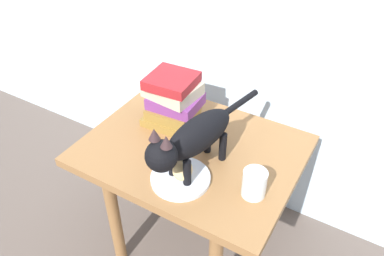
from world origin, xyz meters
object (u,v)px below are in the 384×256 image
plate (180,178)px  bread_roll (183,170)px  candle_jar (254,185)px  side_table (192,164)px  cat (192,139)px  book_stack (173,100)px

plate → bread_roll: bread_roll is taller
bread_roll → candle_jar: bearing=14.1°
side_table → bread_roll: size_ratio=8.76×
cat → candle_jar: (0.20, 0.01, -0.09)m
book_stack → cat: bearing=-45.1°
side_table → candle_jar: 0.30m
side_table → bread_roll: bearing=-70.4°
plate → cat: size_ratio=0.38×
side_table → candle_jar: (0.26, -0.09, 0.12)m
side_table → book_stack: 0.23m
book_stack → plate: bearing=-53.4°
cat → book_stack: 0.27m
plate → candle_jar: candle_jar is taller
bread_roll → book_stack: size_ratio=0.42×
side_table → plate: 0.18m
side_table → plate: (0.05, -0.15, 0.09)m
bread_roll → cat: cat is taller
bread_roll → candle_jar: size_ratio=0.94×
side_table → plate: bearing=-72.5°
side_table → candle_jar: size_ratio=8.24×
bread_roll → candle_jar: (0.21, 0.05, -0.00)m
bread_roll → plate: bearing=-119.4°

